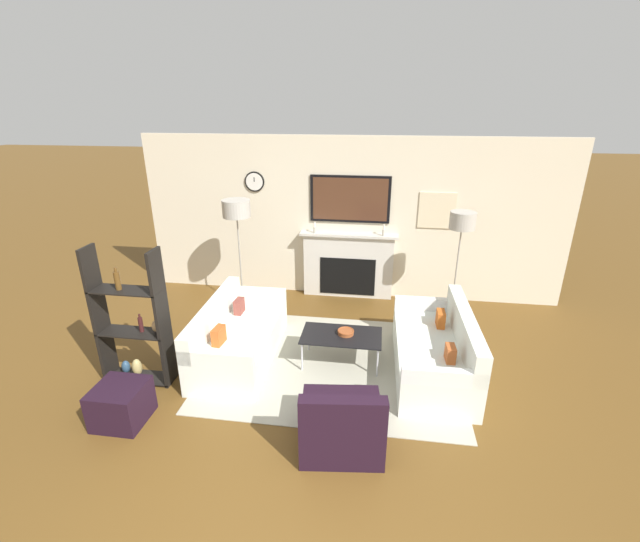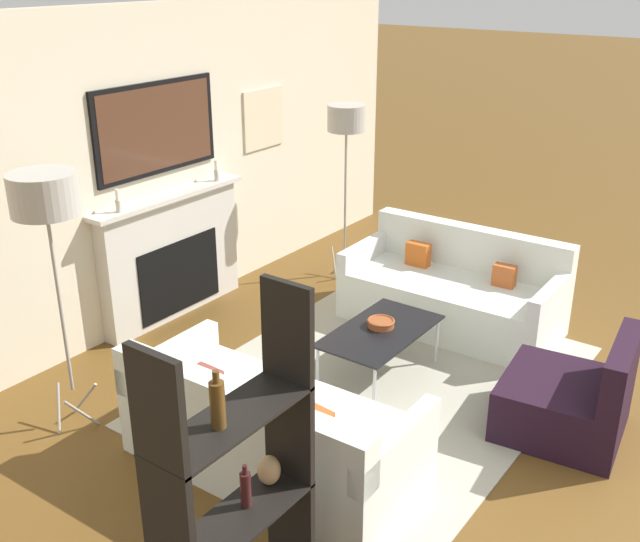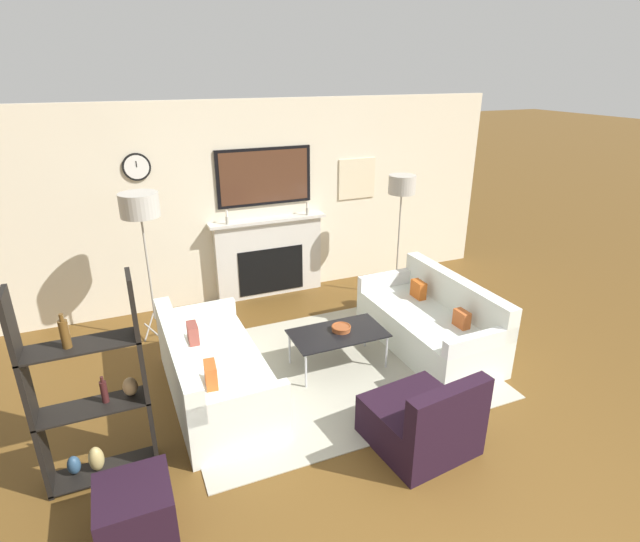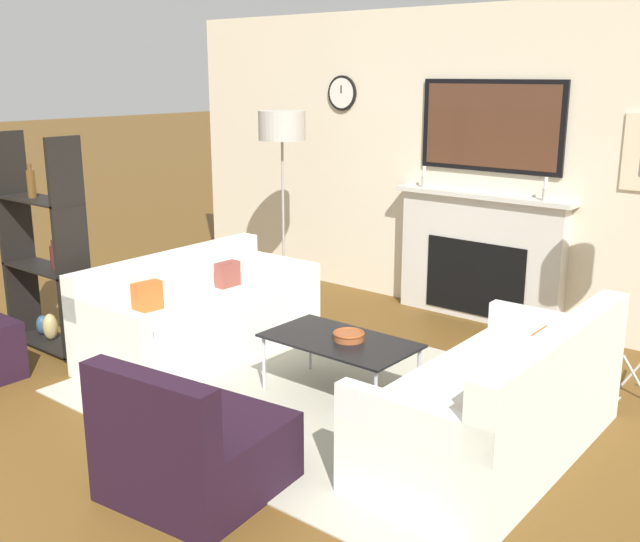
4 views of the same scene
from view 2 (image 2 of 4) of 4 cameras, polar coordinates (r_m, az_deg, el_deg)
The scene contains 10 objects.
fireplace_wall at distance 6.66m, azimuth -12.17°, elevation 6.63°, with size 7.05×0.28×2.70m.
area_rug at distance 5.80m, azimuth 4.27°, elevation -8.57°, with size 3.16×2.47×0.01m.
couch_left at distance 4.78m, azimuth -3.91°, elevation -12.22°, with size 0.90×1.87×0.76m.
couch_right at distance 6.68m, azimuth 10.14°, elevation -1.75°, with size 0.91×1.86×0.82m.
armchair at distance 5.40m, azimuth 18.54°, elevation -9.36°, with size 0.88×0.88×0.76m.
coffee_table at distance 5.70m, azimuth 4.62°, elevation -4.75°, with size 1.02×0.57×0.42m.
decorative_bowl at distance 5.73m, azimuth 4.67°, elevation -3.95°, with size 0.21×0.21×0.06m.
floor_lamp_left at distance 4.93m, azimuth -20.26°, elevation 5.28°, with size 0.43×0.43×1.81m.
floor_lamp_right at distance 7.28m, azimuth 2.02°, elevation 11.32°, with size 0.36×0.36×1.74m.
shelf_unit at distance 3.54m, azimuth -6.50°, elevation -17.22°, with size 0.83×0.28×1.69m.
Camera 2 is at (-4.26, 0.05, 3.00)m, focal length 42.00 mm.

